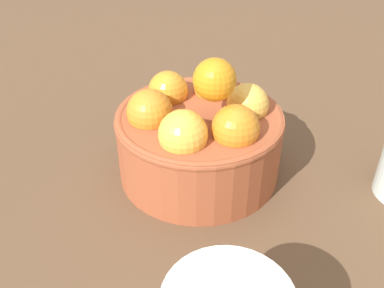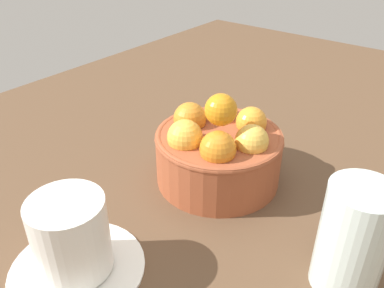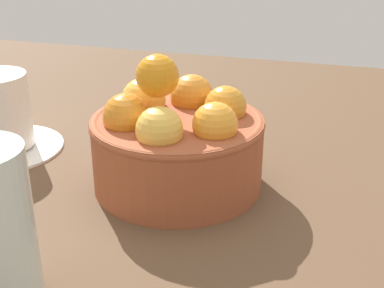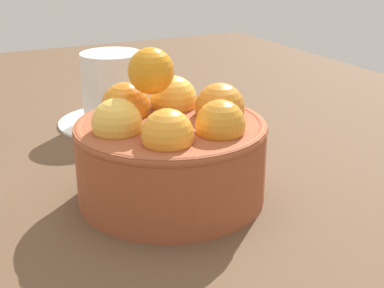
# 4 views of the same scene
# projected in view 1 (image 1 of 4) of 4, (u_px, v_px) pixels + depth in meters

# --- Properties ---
(ground_plane) EXTENTS (1.48, 1.03, 0.04)m
(ground_plane) POSITION_uv_depth(u_px,v_px,m) (199.00, 184.00, 0.48)
(ground_plane) COLOR brown
(terracotta_bowl) EXTENTS (0.17, 0.17, 0.14)m
(terracotta_bowl) POSITION_uv_depth(u_px,v_px,m) (199.00, 134.00, 0.44)
(terracotta_bowl) COLOR #9E4C2D
(terracotta_bowl) RESTS_ON ground_plane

